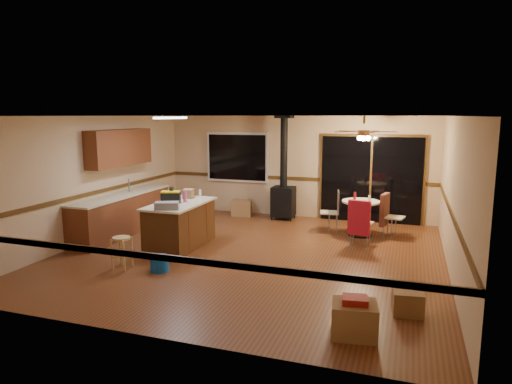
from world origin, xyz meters
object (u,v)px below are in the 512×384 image
at_px(box_corner_a, 354,319).
at_px(chair_near, 359,218).
at_px(blue_bucket, 160,263).
at_px(chair_left, 334,207).
at_px(chair_right, 386,210).
at_px(kitchen_island, 180,225).
at_px(wood_stove, 283,191).
at_px(toolbox_black, 171,198).
at_px(dining_table, 361,212).
at_px(bar_stool, 122,253).
at_px(box_under_window, 242,208).
at_px(toolbox_grey, 167,206).
at_px(box_corner_b, 408,303).

bearing_deg(box_corner_a, chair_near, 95.40).
height_order(blue_bucket, chair_left, chair_left).
bearing_deg(blue_bucket, chair_right, 45.28).
distance_m(kitchen_island, wood_stove, 3.33).
height_order(toolbox_black, chair_near, toolbox_black).
bearing_deg(dining_table, blue_bucket, -130.83).
distance_m(bar_stool, chair_left, 4.76).
relative_size(wood_stove, box_corner_a, 4.70).
relative_size(blue_bucket, box_under_window, 0.62).
bearing_deg(toolbox_grey, chair_near, 28.28).
xyz_separation_m(toolbox_grey, toolbox_black, (-0.24, 0.59, 0.03)).
distance_m(toolbox_grey, toolbox_black, 0.64).
distance_m(bar_stool, dining_table, 5.08).
bearing_deg(box_corner_b, chair_left, 112.15).
bearing_deg(box_corner_a, toolbox_black, 146.05).
bearing_deg(bar_stool, toolbox_grey, 63.86).
height_order(chair_left, box_corner_a, chair_left).
height_order(chair_left, box_corner_b, chair_left).
height_order(toolbox_grey, chair_right, toolbox_grey).
distance_m(dining_table, chair_left, 0.61).
relative_size(toolbox_grey, chair_near, 0.62).
relative_size(dining_table, chair_left, 1.59).
height_order(blue_bucket, box_corner_b, box_corner_b).
bearing_deg(toolbox_black, chair_left, 37.15).
relative_size(wood_stove, chair_right, 3.60).
bearing_deg(chair_right, chair_near, -115.21).
relative_size(toolbox_black, bar_stool, 0.67).
bearing_deg(chair_near, bar_stool, -144.80).
xyz_separation_m(bar_stool, chair_near, (3.73, 2.63, 0.32)).
xyz_separation_m(bar_stool, chair_right, (4.18, 3.60, 0.32)).
relative_size(toolbox_grey, box_corner_a, 0.81).
xyz_separation_m(wood_stove, box_corner_b, (3.06, -4.90, -0.57)).
relative_size(chair_near, box_corner_b, 1.79).
height_order(toolbox_black, box_corner_b, toolbox_black).
distance_m(blue_bucket, chair_near, 4.00).
bearing_deg(box_under_window, box_corner_a, -58.07).
relative_size(toolbox_black, box_corner_b, 0.95).
bearing_deg(toolbox_black, toolbox_grey, -67.54).
relative_size(kitchen_island, bar_stool, 3.04).
distance_m(wood_stove, box_under_window, 1.27).
xyz_separation_m(dining_table, box_corner_b, (1.03, -3.88, -0.37)).
xyz_separation_m(box_under_window, box_corner_a, (3.60, -5.78, 0.00)).
height_order(chair_left, chair_right, same).
bearing_deg(wood_stove, box_under_window, 177.51).
relative_size(kitchen_island, toolbox_grey, 3.89).
distance_m(chair_right, box_corner_b, 4.02).
xyz_separation_m(kitchen_island, blue_bucket, (0.35, -1.41, -0.32)).
distance_m(chair_near, chair_right, 1.07).
height_order(dining_table, chair_left, chair_left).
xyz_separation_m(chair_near, chair_right, (0.46, 0.97, 0.00)).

